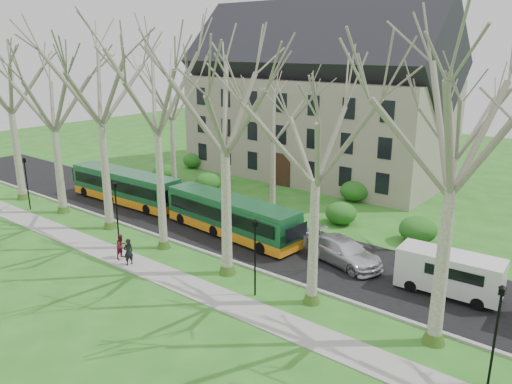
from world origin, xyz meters
TOP-DOWN VIEW (x-y plane):
  - ground at (0.00, 0.00)m, footprint 120.00×120.00m
  - sidewalk at (0.00, -2.50)m, footprint 70.00×2.00m
  - road at (0.00, 5.50)m, footprint 80.00×8.00m
  - curb at (0.00, 1.50)m, footprint 80.00×0.25m
  - building at (-6.00, 24.00)m, footprint 26.50×12.20m
  - tree_row_verge at (0.00, 0.30)m, footprint 49.00×7.00m
  - tree_row_far at (-1.33, 11.00)m, footprint 33.00×7.00m
  - lamp_row at (-0.00, -1.00)m, footprint 36.22×0.22m
  - hedges at (-4.67, 14.00)m, footprint 30.60×8.60m
  - bus_lead at (-13.18, 5.08)m, footprint 11.52×2.64m
  - bus_follow at (-0.97, 4.94)m, footprint 11.48×3.34m
  - sedan at (7.73, 5.63)m, footprint 5.84×3.57m
  - van_a at (14.18, 5.57)m, footprint 5.51×2.28m
  - pedestrian_a at (-2.52, -2.84)m, footprint 0.51×0.68m
  - pedestrian_b at (-3.73, -2.46)m, footprint 0.73×0.87m

SIDE VIEW (x-z plane):
  - ground at x=0.00m, z-range 0.00..0.00m
  - sidewalk at x=0.00m, z-range 0.00..0.06m
  - road at x=0.00m, z-range 0.00..0.06m
  - curb at x=0.00m, z-range 0.00..0.14m
  - pedestrian_b at x=-3.73m, z-range 0.06..1.64m
  - sedan at x=7.73m, z-range 0.06..1.64m
  - pedestrian_a at x=-2.52m, z-range 0.06..1.76m
  - hedges at x=-4.67m, z-range 0.00..2.00m
  - van_a at x=14.18m, z-range 0.06..2.42m
  - bus_follow at x=-0.97m, z-range 0.06..2.89m
  - bus_lead at x=-13.18m, z-range 0.06..2.93m
  - lamp_row at x=0.00m, z-range 0.42..4.72m
  - tree_row_far at x=-1.33m, z-range 0.00..12.00m
  - tree_row_verge at x=0.00m, z-range 0.00..14.00m
  - building at x=-6.00m, z-range 0.07..16.07m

